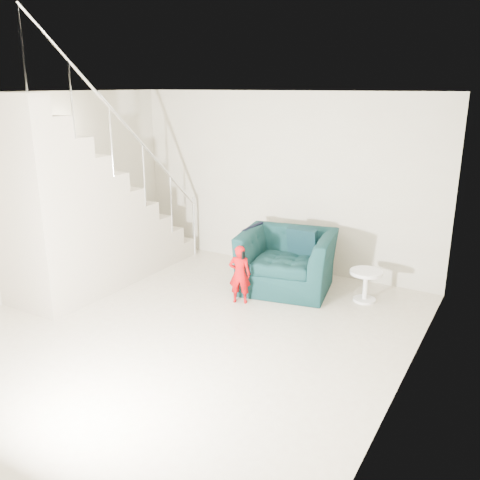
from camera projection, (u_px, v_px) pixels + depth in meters
name	position (u px, v px, depth m)	size (l,w,h in m)	color
floor	(177.00, 334.00, 5.91)	(5.50, 5.50, 0.00)	tan
ceiling	(168.00, 93.00, 5.12)	(5.50, 5.50, 0.00)	silver
back_wall	(282.00, 182.00, 7.79)	(5.00, 5.00, 0.00)	#A99F89
left_wall	(22.00, 197.00, 6.72)	(5.50, 5.50, 0.00)	#A99F89
right_wall	(408.00, 260.00, 4.32)	(5.50, 5.50, 0.00)	#A99F89
armchair	(287.00, 261.00, 7.13)	(1.27, 1.11, 0.82)	black
toddler	(240.00, 274.00, 6.66)	(0.29, 0.19, 0.79)	#93040A
side_table	(366.00, 281.00, 6.73)	(0.43, 0.43, 0.43)	silver
staircase	(83.00, 222.00, 7.05)	(1.02, 3.03, 3.62)	#ADA089
cushion	(303.00, 242.00, 7.19)	(0.43, 0.12, 0.41)	black
throw	(253.00, 246.00, 7.41)	(0.06, 0.55, 0.62)	black
phone	(243.00, 255.00, 6.49)	(0.02, 0.05, 0.10)	black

